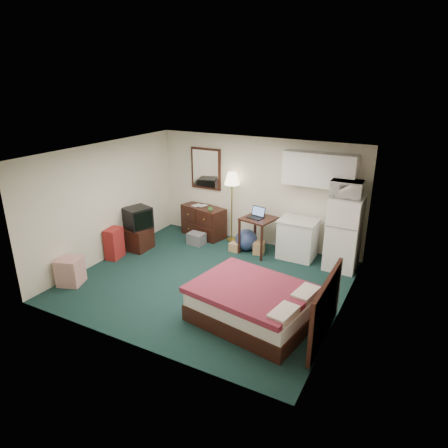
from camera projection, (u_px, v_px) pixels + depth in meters
The scene contains 25 objects.
floor at pixel (209, 281), 7.80m from camera, with size 5.00×4.50×0.01m, color black.
ceiling at pixel (207, 153), 6.93m from camera, with size 5.00×4.50×0.01m, color beige.
walls at pixel (208, 221), 7.36m from camera, with size 5.01×4.51×2.50m.
mirror at pixel (206, 169), 9.66m from camera, with size 0.80×0.06×1.00m, color white, non-canonical shape.
upper_cabinets at pixel (319, 170), 8.19m from camera, with size 1.50×0.35×0.70m, color white, non-canonical shape.
headboard at pixel (326, 309), 5.85m from camera, with size 0.06×1.56×1.00m, color black, non-canonical shape.
dresser at pixel (204, 221), 9.88m from camera, with size 1.11×0.50×0.76m, color black, non-canonical shape.
floor_lamp at pixel (232, 207), 9.45m from camera, with size 0.36×0.36×1.68m, color gold, non-canonical shape.
desk at pixel (258, 235), 8.89m from camera, with size 0.66×0.66×0.84m, color black, non-canonical shape.
exercise_ball at pixel (246, 240), 9.10m from camera, with size 0.50×0.50×0.50m, color navy.
kitchen_counter at pixel (297, 240), 8.66m from camera, with size 0.77×0.59×0.84m, color white, non-canonical shape.
fridge at pixel (344, 234), 8.06m from camera, with size 0.63×0.63×1.53m, color white, non-canonical shape.
bed at pixel (253, 304), 6.45m from camera, with size 1.84×1.43×0.59m, color maroon, non-canonical shape.
tv_stand at pixel (138, 238), 9.15m from camera, with size 0.51×0.56×0.51m, color black, non-canonical shape.
suitcase at pixel (114, 243), 8.68m from camera, with size 0.26×0.42×0.68m, color maroon, non-canonical shape.
retail_box at pixel (70, 271), 7.61m from camera, with size 0.42×0.42×0.53m, color beige, non-canonical shape.
file_bin at pixel (196, 239), 9.45m from camera, with size 0.39×0.29×0.27m, color slate, non-canonical shape.
cardboard_box_a at pixel (235, 247), 9.09m from camera, with size 0.23×0.20×0.20m, color tan, non-canonical shape.
cardboard_box_b at pixel (259, 248), 8.95m from camera, with size 0.23×0.27×0.27m, color tan, non-canonical shape.
laptop at pixel (255, 213), 8.69m from camera, with size 0.33×0.27×0.23m, color black, non-canonical shape.
crt_tv at pixel (137, 218), 9.03m from camera, with size 0.51×0.55×0.47m, color black, non-canonical shape.
microwave at pixel (347, 187), 7.75m from camera, with size 0.60×0.33×0.41m, color white.
book_a at pixel (195, 200), 9.84m from camera, with size 0.17×0.02×0.24m, color tan.
book_b at pixel (200, 201), 9.82m from camera, with size 0.17×0.02×0.22m, color tan.
mug at pixel (210, 209), 9.42m from camera, with size 0.11×0.09×0.11m, color #3A7D34.
Camera 1 is at (3.52, -5.97, 3.75)m, focal length 32.00 mm.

